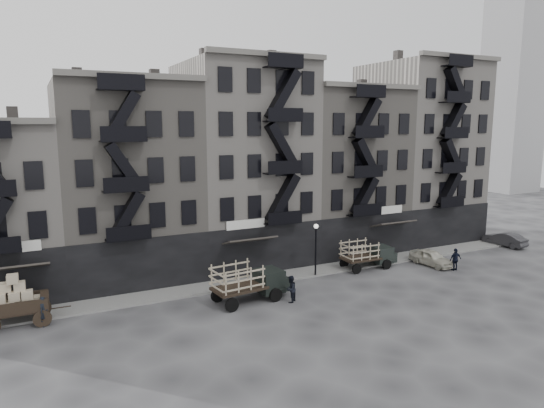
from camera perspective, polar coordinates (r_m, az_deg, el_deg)
name	(u,v)px	position (r m, az deg, el deg)	size (l,w,h in m)	color
ground	(299,293)	(35.54, 3.15, -10.36)	(140.00, 140.00, 0.00)	#38383A
sidewalk	(275,277)	(38.64, 0.38, -8.58)	(55.00, 2.50, 0.15)	slate
building_midwest	(127,182)	(39.66, -16.73, 2.49)	(10.00, 11.35, 16.20)	slate
building_center	(244,164)	(42.39, -3.33, 4.66)	(10.00, 11.35, 18.20)	#A7A199
building_mideast	(339,171)	(47.30, 7.91, 3.88)	(10.00, 11.35, 16.20)	slate
building_east	(419,153)	(53.46, 16.88, 5.81)	(10.00, 11.35, 19.20)	#A7A199
lamp_post	(316,243)	(38.34, 5.18, -4.55)	(0.36, 0.36, 4.28)	black
wagon	(14,297)	(33.27, -28.08, -9.60)	(3.80, 2.12, 3.17)	black
stake_truck_west	(249,279)	(33.39, -2.71, -8.85)	(5.63, 2.76, 2.73)	black
stake_truck_east	(368,252)	(41.51, 11.17, -5.60)	(4.88, 2.14, 2.42)	black
car_east	(431,258)	(43.92, 18.25, -6.02)	(1.60, 3.97, 1.35)	beige
car_far	(505,239)	(53.46, 25.69, -3.74)	(1.45, 4.16, 1.37)	#29282B
pedestrian_west	(44,312)	(32.69, -25.21, -11.37)	(0.67, 0.44, 1.83)	black
pedestrian_mid	(291,289)	(33.41, 2.21, -9.97)	(0.91, 0.71, 1.86)	black
policeman	(455,259)	(43.06, 20.77, -6.11)	(1.10, 0.46, 1.87)	black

